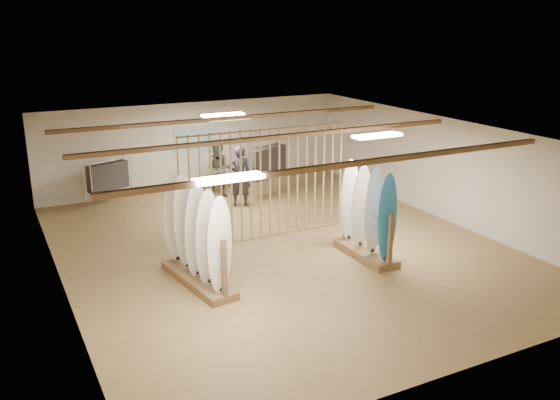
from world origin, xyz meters
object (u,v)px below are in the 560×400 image
clothing_rack_b (267,162)px  shopper_a (239,172)px  rack_right (367,227)px  shopper_b (219,166)px  rack_left (197,250)px  clothing_rack_a (108,176)px

clothing_rack_b → shopper_a: (-1.15, -0.55, -0.05)m
rack_right → shopper_b: (-1.21, 6.11, 0.25)m
rack_left → shopper_a: bearing=49.5°
rack_right → shopper_a: (-1.03, 4.99, 0.29)m
rack_left → shopper_b: bearing=56.3°
clothing_rack_a → shopper_a: (3.45, -1.68, 0.12)m
clothing_rack_a → shopper_b: size_ratio=0.71×
rack_left → rack_right: rack_left is taller
clothing_rack_a → shopper_a: 3.84m
rack_right → clothing_rack_a: bearing=124.2°
rack_left → shopper_b: rack_left is taller
rack_right → clothing_rack_b: (0.12, 5.53, 0.34)m
clothing_rack_a → clothing_rack_b: clothing_rack_b is taller
rack_left → clothing_rack_a: size_ratio=1.71×
clothing_rack_a → shopper_b: shopper_b is taller
rack_right → rack_left: bearing=175.0°
rack_left → rack_right: bearing=-13.4°
clothing_rack_b → clothing_rack_a: bearing=142.6°
shopper_a → shopper_b: bearing=-61.9°
clothing_rack_b → shopper_a: bearing=-178.2°
clothing_rack_b → shopper_b: size_ratio=0.84×
clothing_rack_a → shopper_b: bearing=-31.0°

